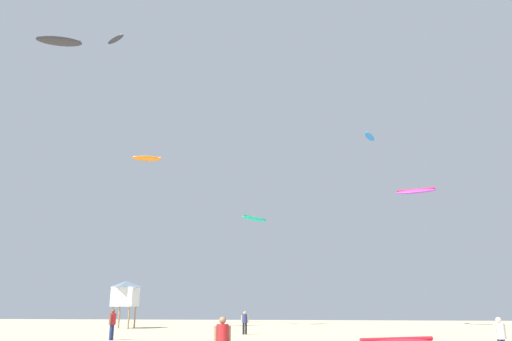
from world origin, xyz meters
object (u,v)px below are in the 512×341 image
Objects in this scene: person_left at (245,321)px; kite_aloft_3 at (255,219)px; lifeguard_tower at (126,293)px; kite_aloft_4 at (147,158)px; kite_aloft_1 at (116,39)px; person_right at (112,322)px; person_midground at (500,335)px; kite_aloft_6 at (416,191)px; kite_aloft_2 at (370,137)px; kite_aloft_0 at (59,41)px; person_foreground at (222,340)px.

kite_aloft_3 is at bearing 0.59° from person_left.
kite_aloft_4 is at bearing 103.36° from lifeguard_tower.
kite_aloft_1 is 0.74× the size of kite_aloft_3.
person_left is at bearing -49.18° from kite_aloft_4.
kite_aloft_3 reaches higher than person_right.
person_left is 0.44× the size of kite_aloft_4.
kite_aloft_4 is (-0.11, 11.40, -9.03)m from kite_aloft_1.
person_right reaches higher than person_midground.
kite_aloft_4 is 30.55m from kite_aloft_6.
kite_aloft_2 reaches higher than lifeguard_tower.
kite_aloft_2 reaches higher than kite_aloft_6.
kite_aloft_0 reaches higher than person_right.
person_midground is 33.64m from kite_aloft_3.
person_foreground is 38.12m from kite_aloft_6.
kite_aloft_6 is at bearing -131.40° from person_right.
lifeguard_tower is (-23.95, 23.05, 2.14)m from person_midground.
person_midground is (9.78, 4.50, -0.05)m from person_foreground.
person_midground is 0.43× the size of kite_aloft_4.
lifeguard_tower reaches higher than person_foreground.
person_midground is 20.93m from person_right.
person_left is 0.89× the size of person_right.
person_left is 28.08m from kite_aloft_4.
kite_aloft_0 reaches higher than kite_aloft_4.
person_right is (-7.10, -6.63, 0.11)m from person_left.
kite_aloft_2 is 14.96m from kite_aloft_3.
person_left is at bearing 157.89° from person_foreground.
kite_aloft_0 is (-28.69, 15.16, 23.71)m from person_midground.
kite_aloft_0 is at bearing -164.23° from person_foreground.
kite_aloft_4 is (-2.09, 8.78, 15.74)m from lifeguard_tower.
kite_aloft_6 reaches higher than kite_aloft_3.
kite_aloft_2 reaches higher than kite_aloft_3.
person_right is 26.29m from kite_aloft_0.
person_midground is 31.66m from kite_aloft_6.
kite_aloft_1 is at bearing -163.00° from kite_aloft_2.
lifeguard_tower is at bearing -168.14° from kite_aloft_6.
kite_aloft_1 is (-16.14, 24.93, 26.86)m from person_foreground.
kite_aloft_0 is 1.13× the size of kite_aloft_4.
kite_aloft_2 is at bearing -5.75° from kite_aloft_3.
person_right is 15.22m from lifeguard_tower.
kite_aloft_2 is (23.48, 5.16, 16.05)m from lifeguard_tower.
kite_aloft_0 reaches higher than person_left.
person_left is 0.45× the size of kite_aloft_3.
person_left is 0.61× the size of kite_aloft_1.
person_left is 29.06m from kite_aloft_0.
kite_aloft_3 reaches higher than person_midground.
kite_aloft_6 is (27.82, 5.84, 10.21)m from lifeguard_tower.
person_foreground is 43.61m from kite_aloft_4.
kite_aloft_1 is (2.77, 5.27, 3.20)m from kite_aloft_0.
person_foreground is 0.46× the size of kite_aloft_4.
kite_aloft_2 is (11.41, 12.77, 18.18)m from person_left.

